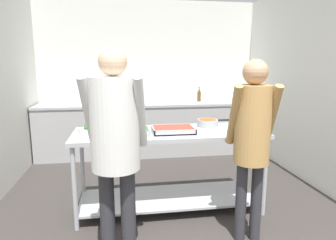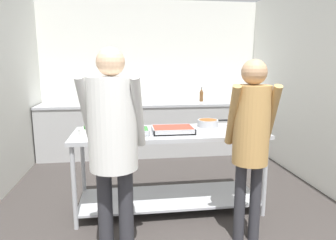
# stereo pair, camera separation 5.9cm
# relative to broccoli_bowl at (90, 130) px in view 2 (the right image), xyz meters

# --- Properties ---
(wall_rear) EXTENTS (3.95, 0.06, 2.65)m
(wall_rear) POSITION_rel_broccoli_bowl_xyz_m (0.82, 2.45, 0.42)
(wall_rear) COLOR silver
(wall_rear) RESTS_ON ground_plane
(wall_right) EXTENTS (0.06, 4.49, 2.65)m
(wall_right) POSITION_rel_broccoli_bowl_xyz_m (2.76, 0.27, 0.42)
(wall_right) COLOR silver
(wall_right) RESTS_ON ground_plane
(back_counter) EXTENTS (3.79, 0.65, 0.90)m
(back_counter) POSITION_rel_broccoli_bowl_xyz_m (0.82, 2.08, -0.45)
(back_counter) COLOR #A8A8A8
(back_counter) RESTS_ON ground_plane
(serving_counter) EXTENTS (1.99, 0.71, 0.86)m
(serving_counter) POSITION_rel_broccoli_bowl_xyz_m (0.81, 0.03, -0.32)
(serving_counter) COLOR #ADAFB5
(serving_counter) RESTS_ON ground_plane
(broccoli_bowl) EXTENTS (0.23, 0.23, 0.11)m
(broccoli_bowl) POSITION_rel_broccoli_bowl_xyz_m (0.00, 0.00, 0.00)
(broccoli_bowl) COLOR silver
(broccoli_bowl) RESTS_ON serving_counter
(serving_tray_vegetables) EXTENTS (0.44, 0.26, 0.05)m
(serving_tray_vegetables) POSITION_rel_broccoli_bowl_xyz_m (0.37, -0.05, -0.02)
(serving_tray_vegetables) COLOR #ADAFB5
(serving_tray_vegetables) RESTS_ON serving_counter
(serving_tray_roast) EXTENTS (0.42, 0.32, 0.05)m
(serving_tray_roast) POSITION_rel_broccoli_bowl_xyz_m (0.84, -0.03, -0.02)
(serving_tray_roast) COLOR #ADAFB5
(serving_tray_roast) RESTS_ON serving_counter
(sauce_pan) EXTENTS (0.37, 0.23, 0.08)m
(sauce_pan) POSITION_rel_broccoli_bowl_xyz_m (1.27, 0.20, 0.00)
(sauce_pan) COLOR #ADAFB5
(sauce_pan) RESTS_ON serving_counter
(plate_stack) EXTENTS (0.24, 0.24, 0.06)m
(plate_stack) POSITION_rel_broccoli_bowl_xyz_m (1.61, 0.07, -0.01)
(plate_stack) COLOR white
(plate_stack) RESTS_ON serving_counter
(guest_serving_left) EXTENTS (0.43, 0.35, 1.60)m
(guest_serving_left) POSITION_rel_broccoli_bowl_xyz_m (1.40, -0.67, 0.10)
(guest_serving_left) COLOR #2D2D33
(guest_serving_left) RESTS_ON ground_plane
(guest_serving_right) EXTENTS (0.51, 0.40, 1.68)m
(guest_serving_right) POSITION_rel_broccoli_bowl_xyz_m (0.26, -0.76, 0.13)
(guest_serving_right) COLOR #2D2D33
(guest_serving_right) RESTS_ON ground_plane
(water_bottle) EXTENTS (0.06, 0.06, 0.25)m
(water_bottle) POSITION_rel_broccoli_bowl_xyz_m (1.69, 2.18, 0.11)
(water_bottle) COLOR brown
(water_bottle) RESTS_ON back_counter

